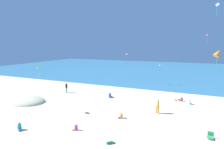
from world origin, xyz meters
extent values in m
plane|color=beige|center=(0.00, 10.00, 0.00)|extent=(120.00, 120.00, 0.00)
cube|color=teal|center=(0.00, 48.00, 0.03)|extent=(120.00, 60.00, 0.05)
ellipsoid|color=beige|center=(-13.03, 3.93, 0.00)|extent=(6.25, 4.38, 1.57)
cube|color=#2D9956|center=(10.79, 2.57, 0.14)|extent=(0.57, 0.59, 0.03)
cube|color=#2D9956|center=(10.84, 2.85, 0.38)|extent=(0.52, 0.27, 0.48)
cylinder|color=#B7B7BC|center=(11.00, 2.38, 0.07)|extent=(0.02, 0.02, 0.14)
cylinder|color=#B7B7BC|center=(10.52, 2.47, 0.07)|extent=(0.02, 0.02, 0.14)
cube|color=#D13D3D|center=(7.87, 13.28, 0.16)|extent=(0.69, 0.69, 0.03)
cube|color=#D13D3D|center=(8.14, 13.18, 0.34)|extent=(0.34, 0.56, 0.38)
cylinder|color=#B7B7BC|center=(7.63, 13.08, 0.08)|extent=(0.02, 0.02, 0.16)
cylinder|color=#B7B7BC|center=(7.81, 13.58, 0.08)|extent=(0.02, 0.02, 0.16)
cube|color=#339956|center=(2.89, -1.54, 0.12)|extent=(0.59, 0.58, 0.24)
cube|color=white|center=(2.89, -1.54, 0.26)|extent=(0.61, 0.59, 0.04)
cylinder|color=orange|center=(2.02, 3.77, 0.24)|extent=(0.43, 0.43, 0.47)
sphere|color=beige|center=(2.02, 3.77, 0.56)|extent=(0.19, 0.19, 0.19)
cube|color=purple|center=(1.86, 3.67, 0.07)|extent=(0.42, 0.39, 0.14)
cylinder|color=blue|center=(-2.40, 10.60, 0.29)|extent=(0.53, 0.53, 0.59)
sphere|color=brown|center=(-2.40, 10.60, 0.69)|extent=(0.24, 0.24, 0.24)
cube|color=green|center=(-2.27, 10.80, 0.09)|extent=(0.48, 0.52, 0.17)
cylinder|color=white|center=(9.14, 11.96, 0.25)|extent=(0.34, 0.34, 0.51)
sphere|color=beige|center=(9.14, 11.96, 0.60)|extent=(0.20, 0.20, 0.20)
cube|color=#19ADB2|center=(9.34, 11.97, 0.07)|extent=(0.37, 0.27, 0.15)
cylinder|color=green|center=(-10.62, 10.46, 0.43)|extent=(0.15, 0.15, 0.86)
cylinder|color=green|center=(-10.54, 10.28, 0.43)|extent=(0.15, 0.15, 0.86)
cylinder|color=black|center=(-10.58, 10.37, 1.19)|extent=(0.46, 0.46, 0.65)
sphere|color=#846047|center=(-10.58, 10.37, 1.62)|extent=(0.24, 0.24, 0.24)
cylinder|color=purple|center=(-1.01, -0.67, 0.24)|extent=(0.42, 0.42, 0.48)
sphere|color=tan|center=(-1.01, -0.67, 0.57)|extent=(0.19, 0.19, 0.19)
cube|color=orange|center=(-1.18, -0.76, 0.07)|extent=(0.42, 0.37, 0.14)
cylinder|color=#19ADB2|center=(-6.15, -2.77, 0.27)|extent=(0.49, 0.49, 0.55)
sphere|color=#A87A5B|center=(-6.15, -2.77, 0.65)|extent=(0.22, 0.22, 0.22)
cube|color=blue|center=(-5.96, -2.88, 0.08)|extent=(0.49, 0.44, 0.16)
cylinder|color=orange|center=(5.46, 6.91, 0.43)|extent=(0.15, 0.15, 0.87)
cylinder|color=orange|center=(5.66, 6.87, 0.43)|extent=(0.15, 0.15, 0.87)
cylinder|color=yellow|center=(5.56, 6.89, 1.19)|extent=(0.41, 0.41, 0.65)
sphere|color=beige|center=(5.56, 6.89, 1.62)|extent=(0.24, 0.24, 0.24)
cone|color=orange|center=(11.34, 6.98, 7.37)|extent=(1.11, 1.01, 0.96)
cylinder|color=green|center=(11.34, 6.98, 6.58)|extent=(0.06, 0.05, 0.97)
cone|color=purple|center=(10.79, 12.84, 9.62)|extent=(0.56, 0.63, 0.55)
cylinder|color=#1EADAD|center=(10.79, 12.84, 8.85)|extent=(0.10, 0.14, 1.19)
pyramid|color=#99DB33|center=(3.41, 23.40, 4.11)|extent=(0.64, 0.72, 0.30)
cylinder|color=black|center=(3.39, 23.39, 3.35)|extent=(0.06, 0.05, 0.71)
cube|color=blue|center=(11.18, 9.22, 12.58)|extent=(0.44, 0.29, 0.48)
cylinder|color=#1EADAD|center=(11.18, 9.22, 11.88)|extent=(0.12, 0.10, 1.04)
pyramid|color=pink|center=(0.17, 11.18, 6.92)|extent=(0.38, 0.50, 0.22)
cylinder|color=purple|center=(0.19, 11.18, 6.05)|extent=(0.23, 0.04, 1.09)
pyramid|color=green|center=(-8.00, 1.98, 5.55)|extent=(0.96, 0.87, 0.50)
cylinder|color=yellow|center=(-8.03, 1.92, 4.64)|extent=(0.09, 0.14, 0.80)
pyramid|color=red|center=(-2.55, 21.56, 7.87)|extent=(0.53, 0.59, 0.29)
cylinder|color=#DB3DA8|center=(-2.51, 21.55, 7.20)|extent=(0.16, 0.09, 0.70)
camera|label=1|loc=(8.50, -14.08, 8.11)|focal=28.31mm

